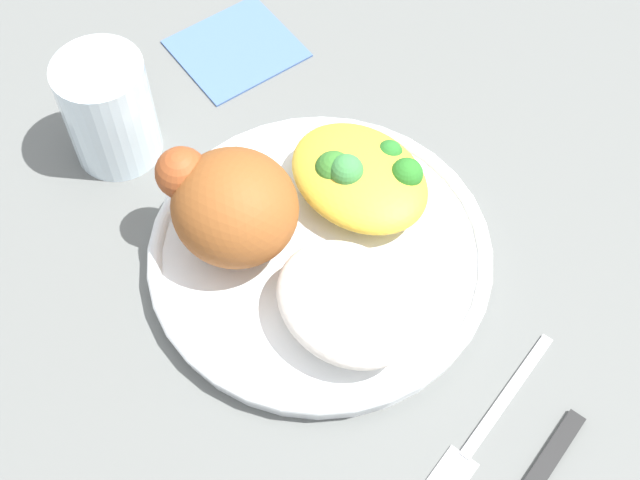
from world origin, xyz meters
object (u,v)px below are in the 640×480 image
Objects in this scene: roasted_chicken at (231,205)px; fork at (488,423)px; mac_cheese_with_broccoli at (359,176)px; napkin at (236,48)px; plate at (320,254)px; rice_pile at (348,303)px; water_glass at (109,110)px.

fork is at bearing -172.46° from roasted_chicken.
mac_cheese_with_broccoli is (-0.03, -0.10, -0.02)m from roasted_chicken.
fork is 1.42× the size of napkin.
napkin is at bearing -25.71° from plate.
roasted_chicken is 0.91× the size of mac_cheese_with_broccoli.
roasted_chicken is 0.97× the size of rice_pile.
plate is 0.20m from water_glass.
water_glass reaches higher than fork.
fork is (-0.22, -0.03, -0.06)m from roasted_chicken.
roasted_chicken reaches higher than napkin.
water_glass is (0.19, 0.04, 0.04)m from plate.
plate is 2.54× the size of napkin.
fork is at bearing 163.98° from napkin.
mac_cheese_with_broccoli is at bearing 167.46° from napkin.
roasted_chicken reaches higher than mac_cheese_with_broccoli.
rice_pile is 0.25m from water_glass.
water_glass is at bearing 11.91° from plate.
rice_pile is 1.14× the size of water_glass.
napkin is at bearing -41.13° from roasted_chicken.
fork is 0.37m from water_glass.
plate is 2.73× the size of water_glass.
rice_pile is 0.94× the size of mac_cheese_with_broccoli.
mac_cheese_with_broccoli is at bearing -19.47° from fork.
plate is 0.07m from mac_cheese_with_broccoli.
rice_pile is at bearing 130.03° from mac_cheese_with_broccoli.
napkin is at bearing -12.54° from mac_cheese_with_broccoli.
roasted_chicken is 0.11m from rice_pile.
roasted_chicken reaches higher than water_glass.
roasted_chicken is 1.11× the size of water_glass.
rice_pile is at bearing -176.76° from water_glass.
plate is 0.07m from rice_pile.
rice_pile is (-0.05, 0.03, 0.03)m from plate.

